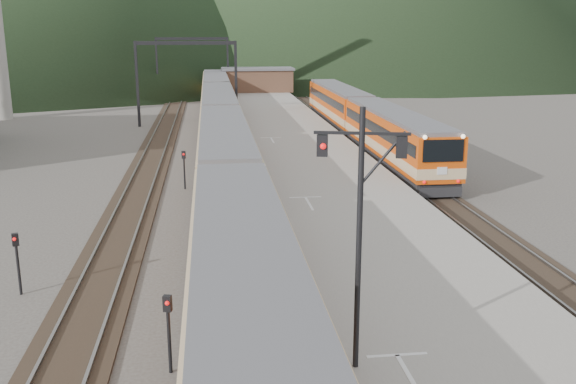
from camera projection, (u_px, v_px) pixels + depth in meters
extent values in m
cube|color=black|center=(222.00, 154.00, 47.84)|extent=(2.60, 200.00, 0.12)
cube|color=slate|center=(212.00, 153.00, 47.73)|extent=(0.10, 200.00, 0.14)
cube|color=slate|center=(231.00, 152.00, 47.90)|extent=(0.10, 200.00, 0.14)
cube|color=black|center=(154.00, 155.00, 47.25)|extent=(2.60, 200.00, 0.12)
cube|color=slate|center=(144.00, 154.00, 47.14)|extent=(0.10, 200.00, 0.14)
cube|color=slate|center=(164.00, 154.00, 47.31)|extent=(0.10, 200.00, 0.14)
cube|color=black|center=(372.00, 150.00, 49.19)|extent=(2.60, 200.00, 0.12)
cube|color=slate|center=(363.00, 149.00, 49.08)|extent=(0.10, 200.00, 0.14)
cube|color=slate|center=(381.00, 149.00, 49.25)|extent=(0.10, 200.00, 0.14)
cube|color=gray|center=(300.00, 151.00, 46.47)|extent=(8.00, 100.00, 1.00)
cube|color=black|center=(137.00, 84.00, 60.40)|extent=(0.25, 0.25, 8.00)
cube|color=black|center=(236.00, 83.00, 61.49)|extent=(0.25, 0.25, 8.00)
cube|color=black|center=(186.00, 43.00, 60.00)|extent=(9.30, 0.22, 0.35)
cube|color=black|center=(157.00, 68.00, 84.43)|extent=(0.25, 0.25, 8.00)
cube|color=black|center=(228.00, 68.00, 85.53)|extent=(0.25, 0.25, 8.00)
cube|color=black|center=(192.00, 39.00, 84.03)|extent=(9.30, 0.22, 0.35)
cube|color=brown|center=(258.00, 81.00, 84.45)|extent=(9.00, 4.00, 2.80)
cube|color=slate|center=(257.00, 69.00, 84.06)|extent=(9.40, 4.40, 0.30)
cube|color=tan|center=(245.00, 300.00, 17.35)|extent=(2.97, 20.00, 3.63)
cube|color=tan|center=(225.00, 155.00, 37.05)|extent=(2.97, 20.00, 3.63)
cube|color=tan|center=(219.00, 111.00, 56.76)|extent=(2.97, 20.00, 3.63)
cube|color=tan|center=(216.00, 89.00, 76.47)|extent=(2.97, 20.00, 3.63)
cube|color=#D0470B|center=(394.00, 139.00, 43.23)|extent=(2.73, 18.38, 3.34)
cube|color=#D0470B|center=(339.00, 106.00, 61.37)|extent=(2.73, 18.38, 3.34)
cylinder|color=black|center=(359.00, 243.00, 15.18)|extent=(0.14, 0.14, 6.47)
cube|color=black|center=(362.00, 133.00, 14.53)|extent=(2.16, 0.58, 0.07)
cube|color=black|center=(322.00, 145.00, 14.70)|extent=(0.29, 0.23, 0.50)
cube|color=black|center=(402.00, 147.00, 14.50)|extent=(0.29, 0.23, 0.50)
cylinder|color=black|center=(169.00, 339.00, 17.37)|extent=(0.10, 0.10, 2.00)
cube|color=black|center=(167.00, 303.00, 17.11)|extent=(0.26, 0.22, 0.45)
cylinder|color=black|center=(184.00, 172.00, 37.37)|extent=(0.10, 0.10, 2.00)
cube|color=black|center=(184.00, 155.00, 37.11)|extent=(0.24, 0.19, 0.45)
cylinder|color=black|center=(18.00, 268.00, 22.51)|extent=(0.10, 0.10, 2.00)
cube|color=black|center=(15.00, 240.00, 22.25)|extent=(0.26, 0.23, 0.45)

